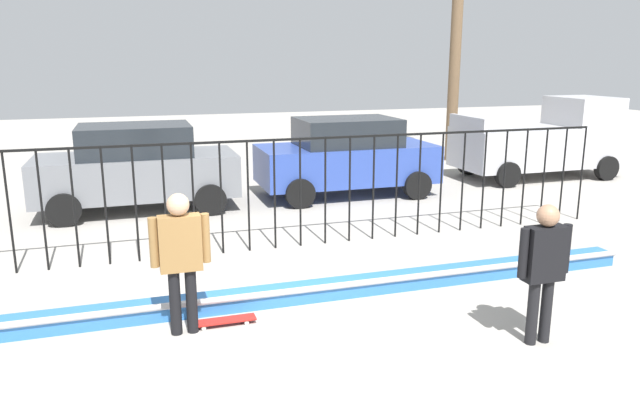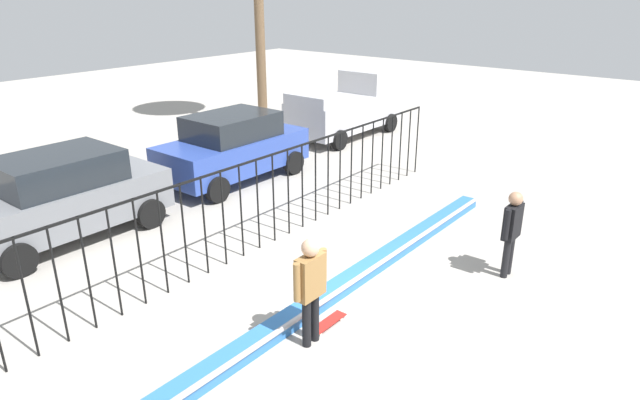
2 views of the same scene
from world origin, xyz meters
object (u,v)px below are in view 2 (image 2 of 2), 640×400
at_px(parked_car_gray, 62,196).
at_px(pickup_truck, 349,107).
at_px(skateboard, 327,323).
at_px(parked_car_blue, 233,147).
at_px(camera_operator, 512,226).
at_px(skateboarder, 310,283).

height_order(parked_car_gray, pickup_truck, pickup_truck).
height_order(skateboard, parked_car_blue, parked_car_blue).
distance_m(camera_operator, parked_car_blue, 8.15).
bearing_deg(skateboarder, parked_car_blue, 22.95).
relative_size(skateboard, camera_operator, 0.47).
distance_m(skateboard, parked_car_blue, 7.73).
relative_size(skateboarder, parked_car_blue, 0.41).
bearing_deg(skateboard, parked_car_gray, 110.59).
bearing_deg(camera_operator, parked_car_blue, -58.51).
distance_m(skateboarder, skateboard, 1.12).
relative_size(skateboarder, skateboard, 2.20).
relative_size(skateboard, parked_car_blue, 0.19).
bearing_deg(skateboarder, camera_operator, -53.64).
relative_size(skateboarder, parked_car_gray, 0.41).
distance_m(camera_operator, parked_car_gray, 9.22).
xyz_separation_m(camera_operator, pickup_truck, (6.71, 8.62, 0.02)).
height_order(parked_car_gray, parked_car_blue, same).
bearing_deg(pickup_truck, camera_operator, -130.03).
relative_size(parked_car_blue, pickup_truck, 0.91).
bearing_deg(parked_car_gray, parked_car_blue, -1.77).
xyz_separation_m(skateboarder, skateboard, (0.50, 0.07, -1.00)).
bearing_deg(skateboard, camera_operator, -12.00).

